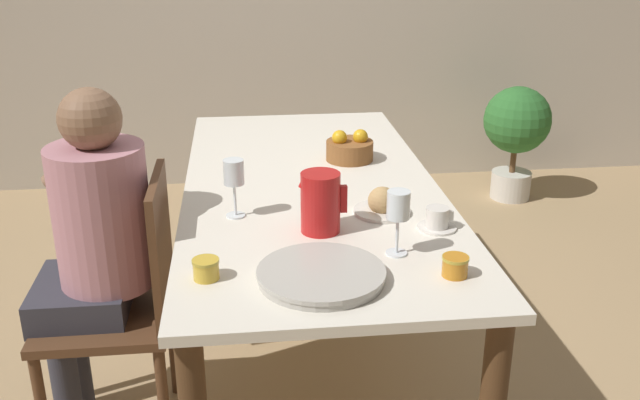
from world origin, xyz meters
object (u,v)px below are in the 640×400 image
red_pitcher (320,202)px  bread_plate (382,204)px  jam_jar_amber (455,265)px  jam_jar_red (206,268)px  fruit_bowl (350,149)px  serving_tray (321,275)px  potted_plant (516,129)px  chair_person_side (127,302)px  person_seated (94,238)px  teacup_near_person (437,220)px  wine_glass_water (234,175)px  wine_glass_juice (398,209)px

red_pitcher → bread_plate: (0.21, 0.12, -0.06)m
jam_jar_amber → jam_jar_red: same height
fruit_bowl → jam_jar_amber: bearing=-82.5°
serving_tray → fruit_bowl: 0.99m
potted_plant → chair_person_side: bearing=-136.5°
person_seated → bread_plate: 0.92m
teacup_near_person → potted_plant: size_ratio=0.17×
chair_person_side → serving_tray: (0.58, -0.45, 0.30)m
wine_glass_water → jam_jar_red: wine_glass_water is taller
chair_person_side → red_pitcher: (0.62, -0.14, 0.38)m
wine_glass_juice → serving_tray: (-0.23, -0.13, -0.12)m
chair_person_side → bread_plate: chair_person_side is taller
chair_person_side → serving_tray: size_ratio=2.72×
jam_jar_amber → chair_person_side: bearing=153.3°
chair_person_side → teacup_near_person: chair_person_side is taller
red_pitcher → wine_glass_water: (-0.25, 0.14, 0.04)m
chair_person_side → red_pitcher: size_ratio=4.95×
potted_plant → bread_plate: bearing=-121.9°
jam_jar_amber → fruit_bowl: (-0.13, 0.98, 0.01)m
person_seated → wine_glass_water: 0.50m
red_pitcher → fruit_bowl: red_pitcher is taller
fruit_bowl → teacup_near_person: bearing=-76.5°
wine_glass_juice → jam_jar_red: bearing=-170.4°
wine_glass_juice → jam_jar_red: 0.54m
teacup_near_person → jam_jar_red: (-0.68, -0.25, 0.00)m
jam_jar_red → person_seated: bearing=129.7°
serving_tray → jam_jar_amber: jam_jar_amber is taller
wine_glass_juice → bread_plate: wine_glass_juice is taller
serving_tray → fruit_bowl: fruit_bowl is taller
wine_glass_juice → teacup_near_person: 0.25m
wine_glass_juice → teacup_near_person: wine_glass_juice is taller
red_pitcher → potted_plant: size_ratio=0.26×
jam_jar_red → fruit_bowl: (0.52, 0.92, 0.01)m
red_pitcher → potted_plant: red_pitcher is taller
chair_person_side → fruit_bowl: bearing=-57.6°
serving_tray → jam_jar_red: (-0.30, 0.04, 0.02)m
person_seated → serving_tray: (0.67, -0.49, 0.09)m
wine_glass_water → serving_tray: size_ratio=0.55×
chair_person_side → wine_glass_water: wine_glass_water is taller
chair_person_side → wine_glass_water: (0.36, -0.00, 0.42)m
wine_glass_juice → teacup_near_person: (0.16, 0.16, -0.11)m
jam_jar_red → teacup_near_person: bearing=19.8°
person_seated → potted_plant: 2.90m
wine_glass_water → wine_glass_juice: 0.55m
chair_person_side → wine_glass_juice: bearing=-111.8°
red_pitcher → fruit_bowl: (0.19, 0.65, -0.05)m
teacup_near_person → fruit_bowl: bearing=103.5°
wine_glass_water → fruit_bowl: 0.68m
wine_glass_juice → serving_tray: 0.29m
red_pitcher → teacup_near_person: bearing=-3.7°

